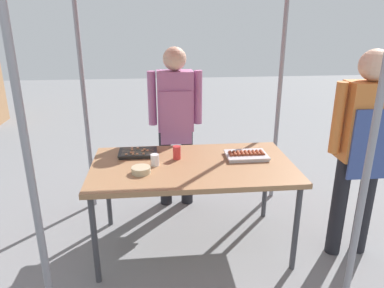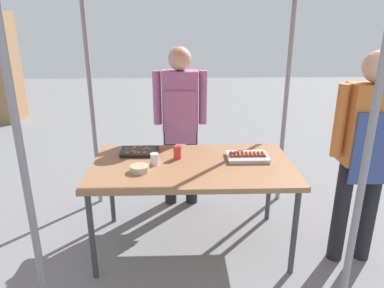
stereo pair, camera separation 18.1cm
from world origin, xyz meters
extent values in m
plane|color=slate|center=(0.00, 0.00, 0.00)|extent=(18.00, 18.00, 0.00)
cube|color=#9E724C|center=(0.00, 0.00, 0.73)|extent=(1.60, 0.90, 0.04)
cylinder|color=#3F3F44|center=(-0.74, -0.39, 0.35)|extent=(0.04, 0.04, 0.71)
cylinder|color=#3F3F44|center=(0.74, -0.39, 0.35)|extent=(0.04, 0.04, 0.71)
cylinder|color=#3F3F44|center=(-0.74, 0.39, 0.35)|extent=(0.04, 0.04, 0.71)
cylinder|color=#3F3F44|center=(0.74, 0.39, 0.35)|extent=(0.04, 0.04, 0.71)
cylinder|color=gray|center=(-0.95, -0.80, 1.14)|extent=(0.04, 0.04, 2.28)
cylinder|color=gray|center=(0.95, -0.80, 1.14)|extent=(0.04, 0.04, 2.28)
cylinder|color=gray|center=(-0.95, 0.80, 1.14)|extent=(0.04, 0.04, 2.28)
cylinder|color=gray|center=(0.95, 0.80, 1.14)|extent=(0.04, 0.04, 2.28)
cube|color=silver|center=(0.46, 0.09, 0.76)|extent=(0.33, 0.23, 0.02)
cube|color=silver|center=(0.46, 0.09, 0.78)|extent=(0.34, 0.24, 0.01)
cylinder|color=brown|center=(0.33, 0.09, 0.78)|extent=(0.03, 0.09, 0.03)
cylinder|color=brown|center=(0.36, 0.09, 0.78)|extent=(0.03, 0.09, 0.03)
cylinder|color=brown|center=(0.39, 0.09, 0.78)|extent=(0.03, 0.09, 0.03)
cylinder|color=brown|center=(0.43, 0.09, 0.78)|extent=(0.03, 0.09, 0.03)
cylinder|color=brown|center=(0.46, 0.09, 0.78)|extent=(0.03, 0.09, 0.03)
cylinder|color=brown|center=(0.49, 0.09, 0.78)|extent=(0.03, 0.09, 0.03)
cylinder|color=brown|center=(0.52, 0.09, 0.78)|extent=(0.03, 0.09, 0.03)
cylinder|color=brown|center=(0.56, 0.09, 0.78)|extent=(0.03, 0.09, 0.03)
cylinder|color=brown|center=(0.59, 0.09, 0.78)|extent=(0.03, 0.09, 0.03)
cube|color=black|center=(-0.44, 0.24, 0.76)|extent=(0.31, 0.20, 0.02)
cube|color=black|center=(-0.44, 0.24, 0.78)|extent=(0.32, 0.22, 0.01)
cylinder|color=tan|center=(-0.44, 0.17, 0.78)|extent=(0.27, 0.01, 0.01)
cube|color=tan|center=(-0.48, 0.17, 0.78)|extent=(0.02, 0.02, 0.02)
cube|color=tan|center=(-0.44, 0.17, 0.78)|extent=(0.02, 0.02, 0.02)
cube|color=tan|center=(-0.53, 0.17, 0.78)|extent=(0.02, 0.02, 0.02)
cube|color=tan|center=(-0.39, 0.17, 0.78)|extent=(0.02, 0.02, 0.02)
cylinder|color=tan|center=(-0.44, 0.21, 0.78)|extent=(0.27, 0.01, 0.01)
cube|color=tan|center=(-0.48, 0.21, 0.78)|extent=(0.02, 0.02, 0.02)
cube|color=tan|center=(-0.50, 0.21, 0.78)|extent=(0.02, 0.02, 0.02)
cylinder|color=tan|center=(-0.44, 0.24, 0.78)|extent=(0.27, 0.01, 0.01)
cube|color=tan|center=(-0.40, 0.24, 0.78)|extent=(0.02, 0.02, 0.02)
cube|color=tan|center=(-0.36, 0.24, 0.78)|extent=(0.02, 0.02, 0.02)
cylinder|color=tan|center=(-0.44, 0.28, 0.78)|extent=(0.27, 0.01, 0.01)
cube|color=tan|center=(-0.39, 0.28, 0.78)|extent=(0.02, 0.02, 0.02)
cube|color=tan|center=(-0.49, 0.28, 0.78)|extent=(0.02, 0.02, 0.02)
cylinder|color=tan|center=(-0.44, 0.32, 0.78)|extent=(0.27, 0.01, 0.01)
cube|color=tan|center=(-0.49, 0.32, 0.78)|extent=(0.02, 0.02, 0.02)
cube|color=tan|center=(-0.44, 0.32, 0.78)|extent=(0.02, 0.02, 0.02)
cylinder|color=#BFB28C|center=(-0.40, -0.14, 0.77)|extent=(0.14, 0.14, 0.05)
cylinder|color=white|center=(-0.30, 0.00, 0.80)|extent=(0.07, 0.07, 0.09)
cylinder|color=red|center=(-0.12, 0.12, 0.80)|extent=(0.06, 0.06, 0.11)
cylinder|color=black|center=(-0.20, 0.75, 0.40)|extent=(0.12, 0.12, 0.81)
cylinder|color=black|center=(0.02, 0.75, 0.40)|extent=(0.12, 0.12, 0.81)
cube|color=#B26B9E|center=(-0.09, 0.75, 1.09)|extent=(0.34, 0.20, 0.57)
cube|color=#B26B9E|center=(-0.09, 0.64, 0.95)|extent=(0.30, 0.02, 0.52)
cylinder|color=#B26B9E|center=(-0.31, 0.75, 1.12)|extent=(0.08, 0.08, 0.52)
cylinder|color=#B26B9E|center=(0.13, 0.75, 1.12)|extent=(0.08, 0.08, 0.52)
sphere|color=#D8B293|center=(-0.09, 0.75, 1.49)|extent=(0.22, 0.22, 0.22)
cylinder|color=black|center=(1.15, -0.22, 0.42)|extent=(0.12, 0.12, 0.83)
cylinder|color=black|center=(1.37, -0.22, 0.42)|extent=(0.12, 0.12, 0.83)
cube|color=#CC7233|center=(1.26, -0.22, 1.13)|extent=(0.34, 0.20, 0.59)
cube|color=#384C8C|center=(1.26, -0.33, 0.98)|extent=(0.30, 0.02, 0.53)
cylinder|color=#CC7233|center=(1.04, -0.22, 1.16)|extent=(0.08, 0.08, 0.53)
sphere|color=#D8B293|center=(1.26, -0.22, 1.54)|extent=(0.23, 0.23, 0.23)
camera|label=1|loc=(-0.27, -2.62, 1.85)|focal=33.49mm
camera|label=2|loc=(-0.09, -2.63, 1.85)|focal=33.49mm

